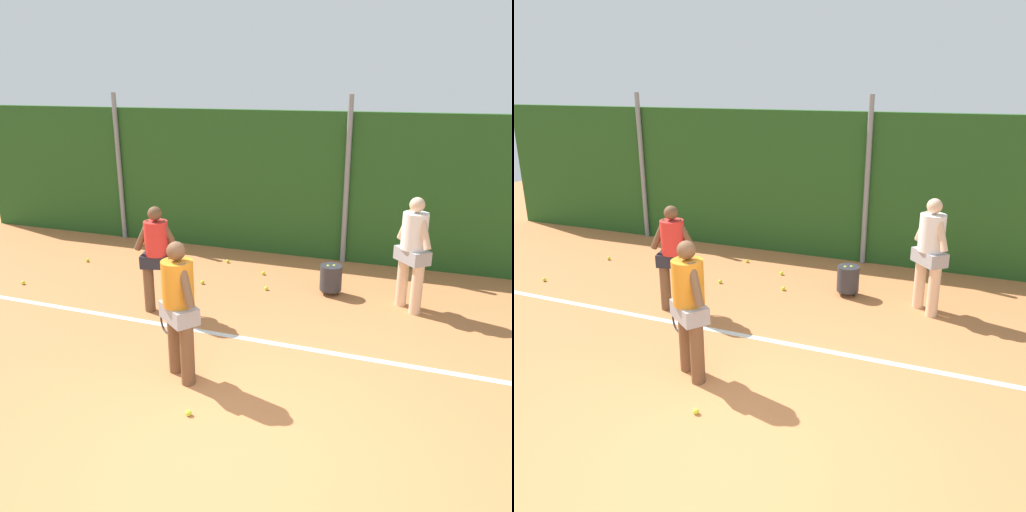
% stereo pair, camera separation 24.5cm
% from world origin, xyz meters
% --- Properties ---
extents(ground_plane, '(26.38, 26.38, 0.00)m').
position_xyz_m(ground_plane, '(0.00, 1.80, 0.00)').
color(ground_plane, '#C67542').
extents(hedge_fence_backdrop, '(17.15, 0.25, 2.84)m').
position_xyz_m(hedge_fence_backdrop, '(0.00, 6.13, 1.42)').
color(hedge_fence_backdrop, '#23511E').
rests_on(hedge_fence_backdrop, ground_plane).
extents(fence_post_left, '(0.10, 0.10, 3.14)m').
position_xyz_m(fence_post_left, '(-4.95, 5.96, 1.57)').
color(fence_post_left, gray).
rests_on(fence_post_left, ground_plane).
extents(fence_post_center, '(0.10, 0.10, 3.14)m').
position_xyz_m(fence_post_center, '(0.00, 5.96, 1.57)').
color(fence_post_center, gray).
rests_on(fence_post_center, ground_plane).
extents(court_baseline_paint, '(12.53, 0.10, 0.01)m').
position_xyz_m(court_baseline_paint, '(0.00, 2.30, 0.00)').
color(court_baseline_paint, white).
rests_on(court_baseline_paint, ground_plane).
extents(player_foreground_near, '(0.68, 0.53, 1.69)m').
position_xyz_m(player_foreground_near, '(-1.00, 1.14, 0.94)').
color(player_foreground_near, brown).
rests_on(player_foreground_near, ground_plane).
extents(player_midcourt, '(0.74, 0.40, 1.64)m').
position_xyz_m(player_midcourt, '(-2.19, 2.73, 0.92)').
color(player_midcourt, brown).
rests_on(player_midcourt, ground_plane).
extents(player_backcourt_far, '(0.57, 0.58, 1.76)m').
position_xyz_m(player_backcourt_far, '(1.37, 4.08, 0.99)').
color(player_backcourt_far, beige).
rests_on(player_backcourt_far, ground_plane).
extents(ball_hopper, '(0.36, 0.36, 0.51)m').
position_xyz_m(ball_hopper, '(0.12, 4.27, 0.29)').
color(ball_hopper, '#2D2D33').
rests_on(ball_hopper, ground_plane).
extents(tennis_ball_2, '(0.07, 0.07, 0.07)m').
position_xyz_m(tennis_ball_2, '(-0.93, 4.07, 0.03)').
color(tennis_ball_2, '#CCDB33').
rests_on(tennis_ball_2, ground_plane).
extents(tennis_ball_3, '(0.07, 0.07, 0.07)m').
position_xyz_m(tennis_ball_3, '(-4.69, 4.27, 0.03)').
color(tennis_ball_3, '#CCDB33').
rests_on(tennis_ball_3, ground_plane).
extents(tennis_ball_4, '(0.07, 0.07, 0.07)m').
position_xyz_m(tennis_ball_4, '(-1.22, 4.75, 0.03)').
color(tennis_ball_4, '#CCDB33').
rests_on(tennis_ball_4, ground_plane).
extents(tennis_ball_6, '(0.07, 0.07, 0.07)m').
position_xyz_m(tennis_ball_6, '(-0.58, 0.48, 0.03)').
color(tennis_ball_6, '#CCDB33').
rests_on(tennis_ball_6, ground_plane).
extents(tennis_ball_7, '(0.07, 0.07, 0.07)m').
position_xyz_m(tennis_ball_7, '(-5.00, 2.89, 0.03)').
color(tennis_ball_7, '#CCDB33').
rests_on(tennis_ball_7, ground_plane).
extents(tennis_ball_8, '(0.07, 0.07, 0.07)m').
position_xyz_m(tennis_ball_8, '(-2.07, 3.96, 0.03)').
color(tennis_ball_8, '#CCDB33').
rests_on(tennis_ball_8, ground_plane).
extents(tennis_ball_9, '(0.07, 0.07, 0.07)m').
position_xyz_m(tennis_ball_9, '(-4.25, 5.59, 0.03)').
color(tennis_ball_9, '#CCDB33').
rests_on(tennis_ball_9, ground_plane).
extents(tennis_ball_11, '(0.07, 0.07, 0.07)m').
position_xyz_m(tennis_ball_11, '(-2.09, 5.14, 0.03)').
color(tennis_ball_11, '#CCDB33').
rests_on(tennis_ball_11, ground_plane).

